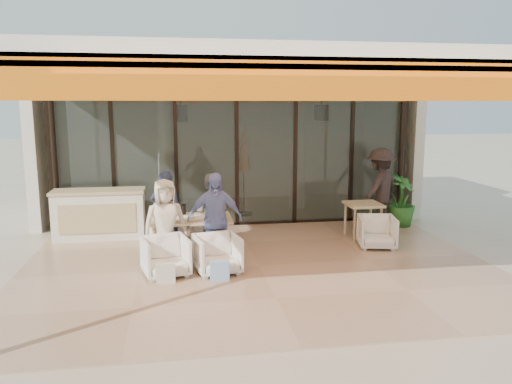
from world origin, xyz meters
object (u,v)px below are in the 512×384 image
chair_far_left (167,229)px  potted_palm (401,201)px  diner_periwinkle (215,219)px  diner_cream (165,223)px  standing_woman (380,189)px  diner_navy (166,211)px  side_chair (377,230)px  chair_near_right (217,252)px  dining_table (189,221)px  side_table (363,208)px  chair_far_right (209,227)px  diner_grey (211,212)px  host_counter (99,214)px  chair_near_left (166,255)px

chair_far_left → potted_palm: bearing=169.3°
diner_periwinkle → potted_palm: (4.39, 2.04, -0.21)m
diner_cream → standing_woman: (4.68, 1.96, 0.15)m
diner_navy → side_chair: bearing=178.7°
chair_near_right → dining_table: bearing=103.2°
diner_navy → side_table: (4.01, 0.32, -0.14)m
chair_far_right → diner_periwinkle: bearing=110.5°
chair_far_left → standing_woman: standing_woman is taller
chair_far_right → chair_near_right: 1.90m
chair_far_left → diner_navy: diner_navy is taller
chair_near_right → diner_grey: 1.45m
host_counter → diner_grey: size_ratio=1.25×
chair_near_right → potted_palm: 5.08m
dining_table → potted_palm: bearing=18.2°
diner_periwinkle → standing_woman: 4.31m
chair_far_right → side_chair: (3.17, -0.93, 0.03)m
chair_near_right → diner_navy: 1.69m
diner_cream → side_table: size_ratio=2.04×
chair_far_left → diner_cream: (0.00, -1.40, 0.45)m
diner_grey → side_table: bearing=-154.1°
chair_far_left → diner_cream: 1.47m
dining_table → standing_woman: standing_woman is taller
chair_far_right → diner_navy: (-0.84, -0.50, 0.46)m
side_chair → potted_palm: (1.22, 1.56, 0.25)m
chair_near_right → standing_woman: 4.59m
diner_cream → standing_woman: size_ratio=0.84×
side_table → diner_periwinkle: bearing=-158.9°
diner_navy → host_counter: bearing=-34.1°
chair_near_right → standing_woman: bearing=21.8°
diner_grey → side_table: 3.19m
chair_far_right → standing_woman: (3.84, 0.56, 0.59)m
diner_grey → diner_periwinkle: (0.00, -0.90, 0.07)m
potted_palm → chair_near_left: bearing=-154.1°
host_counter → chair_far_left: size_ratio=3.01×
chair_near_right → chair_far_right: bearing=79.2°
chair_far_right → chair_near_right: size_ratio=0.89×
side_table → potted_palm: size_ratio=0.62×
chair_near_left → chair_far_right: bearing=52.5°
chair_near_right → diner_cream: size_ratio=0.47×
chair_far_right → standing_woman: 3.93m
dining_table → diner_cream: diner_cream is taller
diner_grey → diner_cream: size_ratio=0.97×
standing_woman → potted_palm: standing_woman is taller
chair_near_right → diner_periwinkle: size_ratio=0.44×
diner_navy → side_table: diner_navy is taller
chair_far_right → side_table: size_ratio=0.86×
side_table → standing_woman: standing_woman is taller
diner_cream → standing_woman: bearing=10.8°
chair_far_left → diner_periwinkle: diner_periwinkle is taller
chair_near_left → chair_near_right: size_ratio=1.01×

